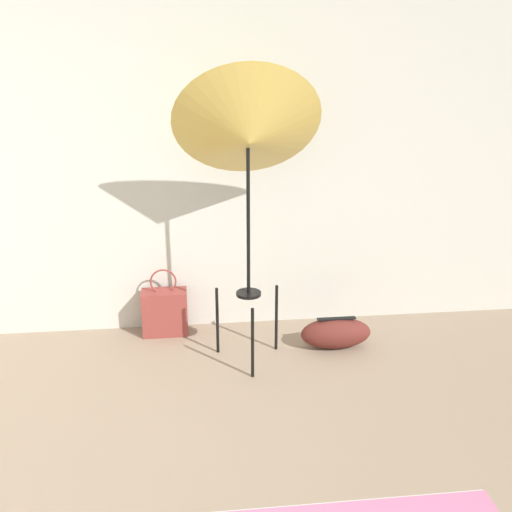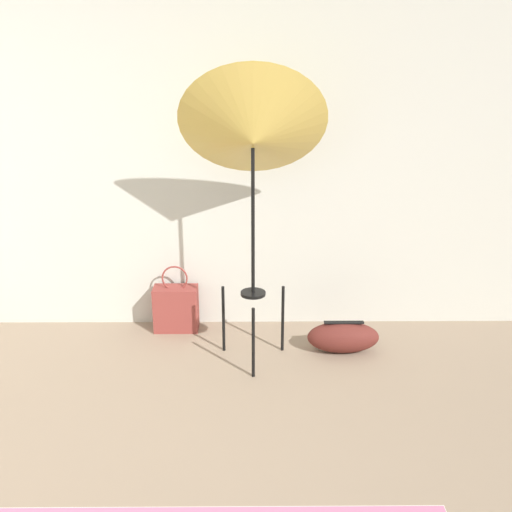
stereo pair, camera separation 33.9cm
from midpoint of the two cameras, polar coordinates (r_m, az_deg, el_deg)
name	(u,v)px [view 1 (the left image)]	position (r m, az deg, el deg)	size (l,w,h in m)	color
wall_back	(180,146)	(4.09, -9.62, 10.26)	(8.00, 0.05, 2.60)	beige
photo_umbrella	(248,134)	(3.49, -3.61, 11.46)	(0.88, 0.68, 1.86)	black
tote_bag	(165,312)	(4.29, -10.93, -5.27)	(0.31, 0.16, 0.49)	brown
duffel_bag	(336,333)	(4.06, 5.23, -7.38)	(0.48, 0.21, 0.22)	#5B231E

